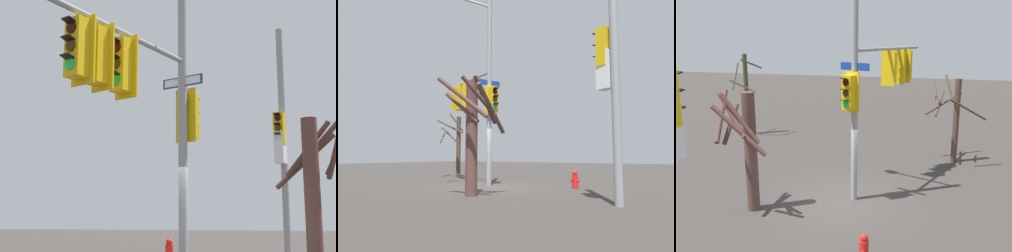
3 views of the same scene
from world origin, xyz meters
The scene contains 4 objects.
main_signal_pole_assembly centered at (-1.58, 0.76, 4.52)m, with size 4.81×4.41×8.59m.
secondary_pole_assembly centered at (5.74, -1.90, 4.02)m, with size 0.77×0.45×8.05m.
fire_hydrant centered at (3.18, 1.53, 0.34)m, with size 0.38×0.24×0.73m.
bare_tree_across_street centered at (1.36, -2.61, 2.18)m, with size 1.67×2.05×3.88m.
Camera 1 is at (-11.63, -1.76, 1.37)m, focal length 52.93 mm.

